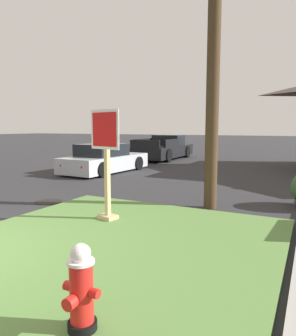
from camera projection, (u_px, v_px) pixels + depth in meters
name	position (u px, v px, depth m)	size (l,w,h in m)	color
grass_corner_patch	(109.00, 245.00, 5.25)	(5.27, 5.62, 0.08)	#567F3D
fire_hydrant	(81.00, 290.00, 2.94)	(0.38, 0.34, 0.83)	black
stop_sign	(106.00, 165.00, 6.47)	(0.77, 0.35, 2.22)	tan
manhole_cover	(49.00, 202.00, 8.43)	(0.70, 0.70, 0.02)	black
parked_sedan_silver	(105.00, 160.00, 14.11)	(2.11, 4.40, 1.25)	#ADB2B7
pickup_truck_black	(164.00, 149.00, 20.06)	(2.23, 5.52, 1.48)	black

